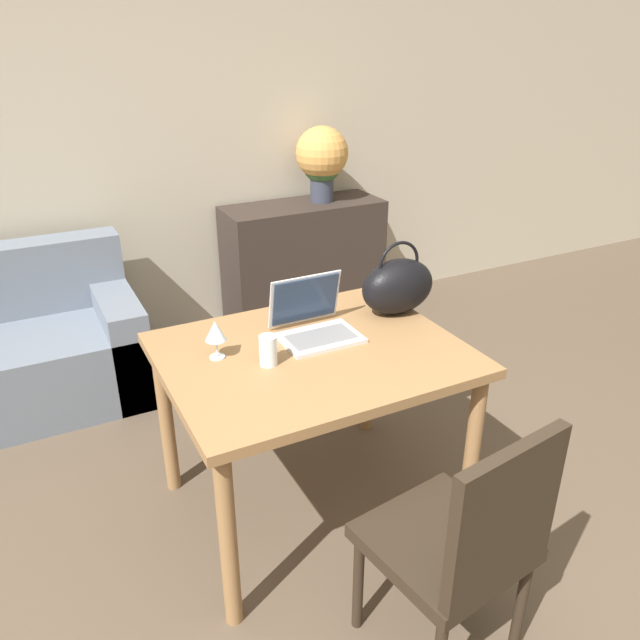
% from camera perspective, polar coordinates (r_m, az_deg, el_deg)
% --- Properties ---
extents(wall_back, '(10.00, 0.06, 2.70)m').
position_cam_1_polar(wall_back, '(3.93, -16.12, 16.67)').
color(wall_back, '#BCB29E').
rests_on(wall_back, ground_plane).
extents(dining_table, '(1.12, 0.90, 0.75)m').
position_cam_1_polar(dining_table, '(2.43, -0.72, -4.78)').
color(dining_table, olive).
rests_on(dining_table, ground_plane).
extents(chair, '(0.50, 0.50, 0.90)m').
position_cam_1_polar(chair, '(2.01, 13.12, -18.93)').
color(chair, '#2D2319').
rests_on(chair, ground_plane).
extents(couch, '(1.43, 0.77, 0.82)m').
position_cam_1_polar(couch, '(3.71, -27.23, -3.06)').
color(couch, slate).
rests_on(couch, ground_plane).
extents(sideboard, '(1.05, 0.40, 0.84)m').
position_cam_1_polar(sideboard, '(4.21, -1.49, 5.02)').
color(sideboard, '#332823').
rests_on(sideboard, ground_plane).
extents(laptop, '(0.31, 0.28, 0.23)m').
position_cam_1_polar(laptop, '(2.48, -0.64, 0.05)').
color(laptop, silver).
rests_on(laptop, dining_table).
extents(drinking_glass, '(0.07, 0.07, 0.11)m').
position_cam_1_polar(drinking_glass, '(2.27, -4.76, -2.79)').
color(drinking_glass, silver).
rests_on(drinking_glass, dining_table).
extents(wine_glass, '(0.08, 0.08, 0.15)m').
position_cam_1_polar(wine_glass, '(2.31, -9.54, -1.07)').
color(wine_glass, silver).
rests_on(wine_glass, dining_table).
extents(handbag, '(0.33, 0.19, 0.32)m').
position_cam_1_polar(handbag, '(2.67, 7.12, 3.14)').
color(handbag, black).
rests_on(handbag, dining_table).
extents(flower_vase, '(0.33, 0.33, 0.48)m').
position_cam_1_polar(flower_vase, '(4.09, 0.18, 14.56)').
color(flower_vase, '#333847').
rests_on(flower_vase, sideboard).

